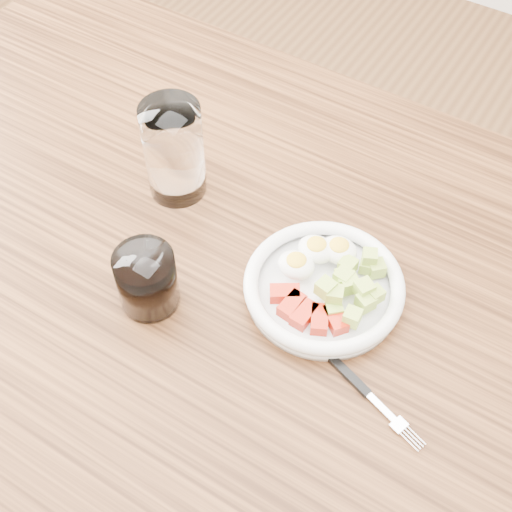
{
  "coord_description": "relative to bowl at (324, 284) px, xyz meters",
  "views": [
    {
      "loc": [
        0.3,
        -0.49,
        1.57
      ],
      "look_at": [
        -0.01,
        0.01,
        0.8
      ],
      "focal_mm": 50.0,
      "sensor_mm": 36.0,
      "label": 1
    }
  ],
  "objects": [
    {
      "name": "bowl",
      "position": [
        0.0,
        0.0,
        0.0
      ],
      "size": [
        0.22,
        0.22,
        0.05
      ],
      "color": "white",
      "rests_on": "dining_table"
    },
    {
      "name": "dining_table",
      "position": [
        -0.09,
        -0.02,
        -0.12
      ],
      "size": [
        1.5,
        0.9,
        0.77
      ],
      "color": "brown",
      "rests_on": "ground"
    },
    {
      "name": "fork",
      "position": [
        0.1,
        -0.1,
        -0.02
      ],
      "size": [
        0.16,
        0.07,
        0.01
      ],
      "color": "black",
      "rests_on": "dining_table"
    },
    {
      "name": "ground",
      "position": [
        -0.09,
        -0.02,
        -0.79
      ],
      "size": [
        4.0,
        4.0,
        0.0
      ],
      "primitive_type": "plane",
      "color": "brown",
      "rests_on": "ground"
    },
    {
      "name": "water_glass",
      "position": [
        -0.28,
        0.05,
        0.06
      ],
      "size": [
        0.09,
        0.09,
        0.15
      ],
      "primitive_type": "cylinder",
      "color": "white",
      "rests_on": "dining_table"
    },
    {
      "name": "coffee_glass",
      "position": [
        -0.19,
        -0.13,
        0.02
      ],
      "size": [
        0.08,
        0.08,
        0.09
      ],
      "color": "white",
      "rests_on": "dining_table"
    }
  ]
}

